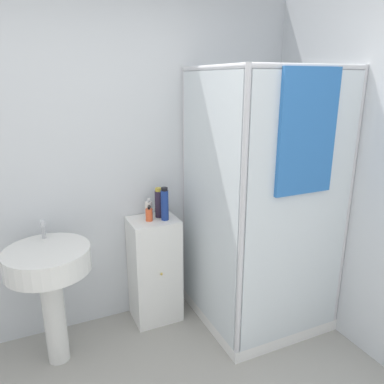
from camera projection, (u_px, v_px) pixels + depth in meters
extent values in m
cube|color=silver|center=(85.00, 170.00, 2.73)|extent=(6.40, 0.06, 2.50)
cube|color=white|center=(254.00, 308.00, 3.14)|extent=(0.91, 0.91, 0.09)
cylinder|color=silver|center=(273.00, 181.00, 3.42)|extent=(0.04, 0.04, 1.97)
cylinder|color=silver|center=(185.00, 193.00, 3.08)|extent=(0.04, 0.04, 1.97)
cylinder|color=silver|center=(347.00, 211.00, 2.66)|extent=(0.04, 0.04, 1.97)
cylinder|color=silver|center=(242.00, 230.00, 2.31)|extent=(0.04, 0.04, 1.97)
cylinder|color=silver|center=(312.00, 66.00, 2.21)|extent=(0.88, 0.04, 0.04)
cylinder|color=silver|center=(235.00, 70.00, 2.97)|extent=(0.88, 0.04, 0.04)
cylinder|color=silver|center=(212.00, 68.00, 2.41)|extent=(0.04, 0.88, 0.04)
cylinder|color=silver|center=(317.00, 69.00, 2.76)|extent=(0.04, 0.88, 0.04)
cube|color=silver|center=(300.00, 217.00, 2.47)|extent=(0.84, 0.01, 1.85)
cube|color=silver|center=(208.00, 206.00, 2.68)|extent=(0.01, 0.84, 1.85)
cylinder|color=#B7BABF|center=(257.00, 203.00, 3.33)|extent=(0.02, 0.02, 1.48)
cylinder|color=#B7BABF|center=(265.00, 116.00, 3.07)|extent=(0.07, 0.07, 0.04)
cube|color=#2D6BB7|center=(308.00, 133.00, 2.28)|extent=(0.42, 0.03, 0.77)
cube|color=white|center=(155.00, 270.00, 2.98)|extent=(0.37, 0.31, 0.86)
sphere|color=gold|center=(161.00, 274.00, 2.83)|extent=(0.02, 0.02, 0.02)
cylinder|color=white|center=(55.00, 316.00, 2.53)|extent=(0.15, 0.15, 0.69)
cylinder|color=white|center=(48.00, 260.00, 2.41)|extent=(0.55, 0.55, 0.15)
cylinder|color=#B7BABF|center=(43.00, 229.00, 2.54)|extent=(0.02, 0.02, 0.13)
cube|color=#B7BABF|center=(43.00, 223.00, 2.49)|extent=(0.02, 0.07, 0.02)
cylinder|color=#E5562D|center=(149.00, 215.00, 2.82)|extent=(0.05, 0.05, 0.09)
cylinder|color=black|center=(149.00, 208.00, 2.80)|extent=(0.02, 0.02, 0.02)
cube|color=black|center=(149.00, 206.00, 2.79)|extent=(0.01, 0.03, 0.01)
cylinder|color=#281E33|center=(159.00, 204.00, 2.88)|extent=(0.07, 0.07, 0.21)
cylinder|color=gold|center=(159.00, 190.00, 2.85)|extent=(0.06, 0.06, 0.02)
cylinder|color=navy|center=(165.00, 205.00, 2.82)|extent=(0.06, 0.06, 0.23)
cylinder|color=black|center=(164.00, 189.00, 2.78)|extent=(0.05, 0.05, 0.02)
cylinder|color=white|center=(149.00, 209.00, 2.90)|extent=(0.06, 0.06, 0.12)
cylinder|color=silver|center=(148.00, 201.00, 2.88)|extent=(0.02, 0.02, 0.02)
cube|color=silver|center=(149.00, 199.00, 2.87)|extent=(0.01, 0.03, 0.01)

